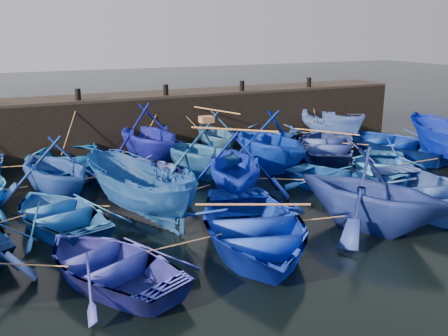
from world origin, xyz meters
name	(u,v)px	position (x,y,z in m)	size (l,w,h in m)	color
ground	(267,214)	(0.00, 0.00, 0.00)	(120.00, 120.00, 0.00)	black
quay_wall	(161,121)	(0.00, 10.50, 1.25)	(26.00, 2.50, 2.50)	black
quay_top	(160,94)	(0.00, 10.50, 2.56)	(26.00, 2.50, 0.12)	black
bollard_1	(78,94)	(-4.00, 9.60, 2.87)	(0.24, 0.24, 0.50)	black
bollard_2	(166,90)	(0.00, 9.60, 2.87)	(0.24, 0.24, 0.50)	black
bollard_3	(242,86)	(4.00, 9.60, 2.87)	(0.24, 0.24, 0.50)	black
bollard_4	(309,82)	(8.00, 9.60, 2.87)	(0.24, 0.24, 0.50)	black
boat_1	(65,161)	(-5.07, 7.13, 0.60)	(4.14, 5.79, 1.20)	#094DBA
boat_2	(148,134)	(-1.50, 7.71, 1.28)	(4.18, 4.85, 2.55)	#0E169E
boat_3	(216,133)	(1.78, 7.82, 1.01)	(3.30, 3.83, 2.01)	#255F93
boat_4	(270,135)	(4.80, 8.06, 0.58)	(4.00, 5.60, 1.16)	navy
boat_5	(331,125)	(8.30, 7.86, 0.83)	(1.61, 4.28, 1.65)	#2D51AA
boat_7	(54,167)	(-5.77, 4.41, 1.13)	(3.70, 4.29, 2.26)	#173E9E
boat_8	(141,170)	(-2.66, 4.90, 0.50)	(3.48, 4.86, 1.01)	#2D3EA9
boat_9	(200,150)	(-0.31, 4.78, 1.06)	(3.48, 4.04, 2.13)	#16539F
boat_10	(269,139)	(2.65, 4.55, 1.26)	(4.13, 4.79, 2.52)	#0328C2
boat_11	(326,145)	(6.05, 5.24, 0.56)	(3.89, 5.44, 1.13)	navy
boat_12	(395,143)	(9.05, 4.08, 0.58)	(4.02, 5.62, 1.17)	#0931B8
boat_14	(59,213)	(-6.03, 1.62, 0.46)	(3.16, 4.41, 0.92)	#154DA5
boat_15	(138,190)	(-3.74, 1.33, 0.92)	(1.80, 4.77, 1.85)	navy
boat_16	(234,164)	(-0.20, 1.97, 1.17)	(3.84, 4.45, 2.34)	#0820CD
boat_17	(342,180)	(3.52, 0.80, 0.44)	(3.05, 4.26, 0.88)	#0A3D9B
boat_18	(382,168)	(5.71, 1.25, 0.52)	(3.56, 4.97, 1.03)	#144C91
boat_21	(109,263)	(-5.43, -2.18, 0.45)	(3.10, 4.34, 0.90)	navy
boat_22	(253,227)	(-1.60, -1.98, 0.59)	(4.10, 5.73, 1.19)	#0A29D3
boat_23	(372,190)	(2.09, -2.29, 1.20)	(3.92, 4.55, 2.40)	navy
boat_24	(432,193)	(4.95, -1.88, 0.58)	(3.98, 5.56, 1.15)	#2547AE
wooden_crate	(206,119)	(-0.01, 4.78, 2.25)	(0.51, 0.40, 0.25)	brown
mooring_ropes	(215,154)	(0.30, 4.63, 0.86)	(17.44, 11.84, 2.10)	tan
loose_oars	(260,137)	(1.51, 3.26, 1.70)	(9.90, 11.88, 1.28)	#99724C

